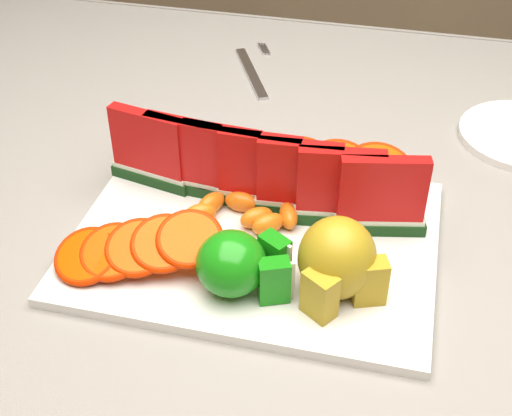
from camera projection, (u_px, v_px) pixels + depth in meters
name	position (u px, v px, depth m)	size (l,w,h in m)	color
table	(284.00, 252.00, 0.95)	(1.40, 0.90, 0.75)	#462816
tablecloth	(285.00, 216.00, 0.91)	(1.53, 1.03, 0.20)	gray
platter	(255.00, 240.00, 0.80)	(0.40, 0.30, 0.01)	silver
apple_cluster	(239.00, 264.00, 0.71)	(0.10, 0.08, 0.07)	#41951B
pear_cluster	(338.00, 262.00, 0.71)	(0.10, 0.11, 0.09)	#967308
fork	(253.00, 70.00, 1.13)	(0.09, 0.19, 0.00)	silver
watermelon_row	(260.00, 173.00, 0.81)	(0.39, 0.07, 0.10)	#0C360E
orange_fan_front	(138.00, 247.00, 0.74)	(0.19, 0.12, 0.05)	red
orange_fan_back	(281.00, 161.00, 0.88)	(0.34, 0.11, 0.05)	red
tangerine_segments	(244.00, 213.00, 0.81)	(0.14, 0.06, 0.02)	#D73602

